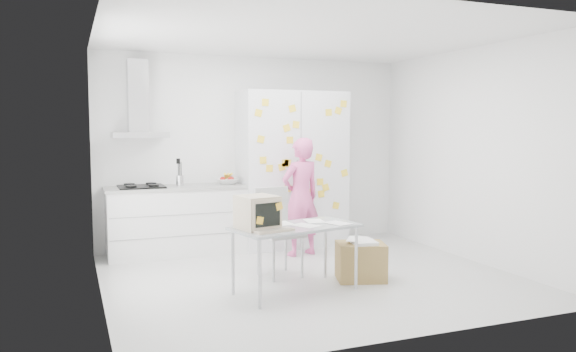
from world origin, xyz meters
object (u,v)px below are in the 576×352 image
object	(u,v)px
cardboard_box	(361,261)
desk	(272,219)
chair	(277,226)
person	(301,197)

from	to	relation	value
cardboard_box	desk	bearing A→B (deg)	-170.85
chair	cardboard_box	bearing A→B (deg)	-44.02
person	desk	world-z (taller)	person
desk	cardboard_box	bearing A→B (deg)	-3.13
person	cardboard_box	xyz separation A→B (m)	(0.15, -1.37, -0.56)
chair	cardboard_box	distance (m)	1.03
desk	chair	world-z (taller)	desk
chair	cardboard_box	xyz separation A→B (m)	(0.79, -0.56, -0.35)
desk	chair	size ratio (longest dim) A/B	1.39
person	cardboard_box	bearing A→B (deg)	83.52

